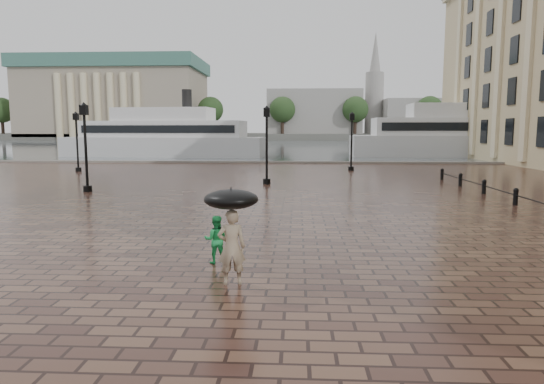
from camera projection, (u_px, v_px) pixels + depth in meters
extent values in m
plane|color=#331D17|center=(139.00, 234.00, 14.74)|extent=(300.00, 300.00, 0.00)
plane|color=#444C52|center=(276.00, 145.00, 105.87)|extent=(240.00, 240.00, 0.00)
cube|color=slate|center=(247.00, 163.00, 46.44)|extent=(80.00, 0.60, 0.30)
cube|color=#4C4C47|center=(284.00, 136.00, 173.10)|extent=(300.00, 60.00, 2.00)
cube|color=gray|center=(117.00, 103.00, 159.73)|extent=(55.00, 30.00, 22.00)
cube|color=#3A695C|center=(115.00, 66.00, 158.20)|extent=(57.00, 32.00, 4.00)
cube|color=gray|center=(313.00, 112.00, 161.66)|extent=(30.00, 22.00, 14.00)
cube|color=gray|center=(419.00, 117.00, 160.02)|extent=(25.00, 22.00, 11.00)
cube|color=gray|center=(529.00, 109.00, 157.87)|extent=(35.00, 22.00, 16.00)
cylinder|color=gray|center=(374.00, 103.00, 160.23)|extent=(6.00, 6.00, 20.00)
cone|color=gray|center=(375.00, 60.00, 158.45)|extent=(5.00, 5.00, 18.00)
cylinder|color=#2D2119|center=(3.00, 127.00, 155.64)|extent=(1.00, 1.00, 8.00)
sphere|color=#1C3719|center=(2.00, 110.00, 154.94)|extent=(8.00, 8.00, 8.00)
cylinder|color=#2D2119|center=(71.00, 127.00, 154.46)|extent=(1.00, 1.00, 8.00)
sphere|color=#1C3719|center=(70.00, 110.00, 153.76)|extent=(8.00, 8.00, 8.00)
cylinder|color=#2D2119|center=(140.00, 127.00, 153.28)|extent=(1.00, 1.00, 8.00)
sphere|color=#1C3719|center=(140.00, 110.00, 152.59)|extent=(8.00, 8.00, 8.00)
cylinder|color=#2D2119|center=(211.00, 127.00, 152.11)|extent=(1.00, 1.00, 8.00)
sphere|color=#1C3719|center=(211.00, 110.00, 151.41)|extent=(8.00, 8.00, 8.00)
cylinder|color=#2D2119|center=(282.00, 127.00, 150.93)|extent=(1.00, 1.00, 8.00)
sphere|color=#1C3719|center=(282.00, 109.00, 150.23)|extent=(8.00, 8.00, 8.00)
cylinder|color=#2D2119|center=(355.00, 127.00, 149.75)|extent=(1.00, 1.00, 8.00)
sphere|color=#1C3719|center=(355.00, 109.00, 149.05)|extent=(8.00, 8.00, 8.00)
cylinder|color=#2D2119|center=(429.00, 127.00, 148.58)|extent=(1.00, 1.00, 8.00)
sphere|color=#1C3719|center=(430.00, 109.00, 147.88)|extent=(8.00, 8.00, 8.00)
cylinder|color=#2D2119|center=(504.00, 127.00, 147.40)|extent=(1.00, 1.00, 8.00)
sphere|color=#1C3719|center=(505.00, 109.00, 146.70)|extent=(8.00, 8.00, 8.00)
cylinder|color=black|center=(516.00, 198.00, 20.41)|extent=(0.20, 0.20, 0.60)
sphere|color=black|center=(516.00, 190.00, 20.37)|extent=(0.22, 0.22, 0.22)
cylinder|color=black|center=(484.00, 188.00, 23.88)|extent=(0.20, 0.20, 0.60)
sphere|color=black|center=(484.00, 182.00, 23.84)|extent=(0.22, 0.22, 0.22)
cylinder|color=black|center=(460.00, 181.00, 27.35)|extent=(0.20, 0.20, 0.60)
sphere|color=black|center=(461.00, 175.00, 27.30)|extent=(0.22, 0.22, 0.22)
cylinder|color=black|center=(442.00, 175.00, 30.81)|extent=(0.20, 0.20, 0.60)
sphere|color=black|center=(442.00, 170.00, 30.77)|extent=(0.22, 0.22, 0.22)
cylinder|color=black|center=(88.00, 189.00, 24.94)|extent=(0.44, 0.44, 0.30)
cylinder|color=black|center=(86.00, 153.00, 24.71)|extent=(0.14, 0.14, 4.00)
cube|color=black|center=(84.00, 110.00, 24.44)|extent=(0.35, 0.35, 0.50)
sphere|color=beige|center=(84.00, 110.00, 24.44)|extent=(0.28, 0.28, 0.28)
cylinder|color=black|center=(267.00, 181.00, 28.44)|extent=(0.44, 0.44, 0.30)
cylinder|color=black|center=(267.00, 150.00, 28.20)|extent=(0.14, 0.14, 4.00)
cube|color=black|center=(267.00, 113.00, 27.93)|extent=(0.35, 0.35, 0.50)
sphere|color=beige|center=(267.00, 113.00, 27.93)|extent=(0.28, 0.28, 0.28)
cylinder|color=black|center=(78.00, 169.00, 37.14)|extent=(0.44, 0.44, 0.30)
cylinder|color=black|center=(77.00, 145.00, 36.91)|extent=(0.14, 0.14, 4.00)
cube|color=black|center=(76.00, 117.00, 36.64)|extent=(0.35, 0.35, 0.50)
sphere|color=beige|center=(76.00, 117.00, 36.64)|extent=(0.28, 0.28, 0.28)
cylinder|color=black|center=(351.00, 168.00, 38.03)|extent=(0.44, 0.44, 0.30)
cylinder|color=black|center=(351.00, 145.00, 37.79)|extent=(0.14, 0.14, 4.00)
cube|color=black|center=(352.00, 117.00, 37.52)|extent=(0.35, 0.35, 0.50)
sphere|color=beige|center=(352.00, 117.00, 37.52)|extent=(0.28, 0.28, 0.28)
imported|color=gray|center=(232.00, 247.00, 9.84)|extent=(0.62, 0.46, 1.56)
imported|color=green|center=(216.00, 240.00, 11.45)|extent=(0.60, 0.50, 1.14)
cube|color=silver|center=(165.00, 147.00, 57.93)|extent=(24.39, 7.79, 2.30)
cube|color=silver|center=(164.00, 129.00, 57.66)|extent=(19.55, 6.62, 1.92)
cube|color=silver|center=(164.00, 114.00, 57.44)|extent=(11.85, 5.39, 1.54)
cylinder|color=black|center=(187.00, 99.00, 56.82)|extent=(1.15, 1.15, 2.30)
cube|color=black|center=(156.00, 129.00, 55.16)|extent=(18.17, 1.66, 0.86)
cube|color=black|center=(172.00, 129.00, 60.16)|extent=(18.17, 1.66, 0.86)
cube|color=silver|center=(462.00, 146.00, 57.55)|extent=(26.18, 6.76, 2.50)
cube|color=silver|center=(463.00, 127.00, 57.26)|extent=(20.95, 5.83, 2.09)
cube|color=silver|center=(464.00, 111.00, 57.02)|extent=(12.60, 5.04, 1.67)
cylinder|color=black|center=(492.00, 94.00, 56.55)|extent=(1.25, 1.25, 2.50)
cube|color=black|center=(471.00, 127.00, 54.52)|extent=(19.81, 0.49, 0.94)
cube|color=black|center=(456.00, 127.00, 59.99)|extent=(19.81, 0.49, 0.94)
cylinder|color=black|center=(231.00, 221.00, 9.78)|extent=(0.02, 0.02, 0.95)
ellipsoid|color=black|center=(231.00, 199.00, 9.72)|extent=(1.10, 1.10, 0.39)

